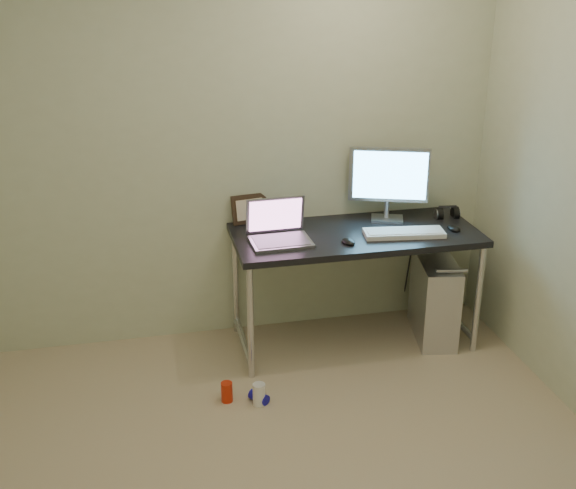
# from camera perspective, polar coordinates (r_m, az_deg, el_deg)

# --- Properties ---
(wall_back) EXTENTS (3.50, 0.02, 2.50)m
(wall_back) POSITION_cam_1_polar(r_m,az_deg,el_deg) (4.39, -5.82, 7.77)
(wall_back) COLOR beige
(wall_back) RESTS_ON ground
(desk) EXTENTS (1.49, 0.65, 0.75)m
(desk) POSITION_cam_1_polar(r_m,az_deg,el_deg) (4.44, 5.34, -0.02)
(desk) COLOR black
(desk) RESTS_ON ground
(tower_computer) EXTENTS (0.31, 0.54, 0.57)m
(tower_computer) POSITION_cam_1_polar(r_m,az_deg,el_deg) (4.74, 11.48, -4.17)
(tower_computer) COLOR silver
(tower_computer) RESTS_ON ground
(cable_a) EXTENTS (0.01, 0.16, 0.69)m
(cable_a) POSITION_cam_1_polar(r_m,az_deg,el_deg) (4.93, 9.60, -1.25)
(cable_a) COLOR black
(cable_a) RESTS_ON ground
(cable_b) EXTENTS (0.02, 0.11, 0.71)m
(cable_b) POSITION_cam_1_polar(r_m,az_deg,el_deg) (4.96, 10.63, -1.46)
(cable_b) COLOR black
(cable_b) RESTS_ON ground
(can_red) EXTENTS (0.08, 0.08, 0.12)m
(can_red) POSITION_cam_1_polar(r_m,az_deg,el_deg) (4.11, -4.85, -11.53)
(can_red) COLOR red
(can_red) RESTS_ON ground
(can_white) EXTENTS (0.08, 0.08, 0.13)m
(can_white) POSITION_cam_1_polar(r_m,az_deg,el_deg) (4.07, -2.30, -11.74)
(can_white) COLOR white
(can_white) RESTS_ON ground
(can_blue) EXTENTS (0.12, 0.12, 0.06)m
(can_blue) POSITION_cam_1_polar(r_m,az_deg,el_deg) (4.11, -2.31, -11.96)
(can_blue) COLOR #1410A5
(can_blue) RESTS_ON ground
(laptop) EXTENTS (0.36, 0.30, 0.24)m
(laptop) POSITION_cam_1_polar(r_m,az_deg,el_deg) (4.24, -0.74, 1.06)
(laptop) COLOR #A7A8AE
(laptop) RESTS_ON desk
(monitor) EXTENTS (0.48, 0.21, 0.47)m
(monitor) POSITION_cam_1_polar(r_m,az_deg,el_deg) (4.55, 7.98, 5.21)
(monitor) COLOR #A7A8AE
(monitor) RESTS_ON desk
(keyboard) EXTENTS (0.50, 0.22, 0.03)m
(keyboard) POSITION_cam_1_polar(r_m,az_deg,el_deg) (4.38, 9.15, 0.90)
(keyboard) COLOR silver
(keyboard) RESTS_ON desk
(mouse_right) EXTENTS (0.08, 0.12, 0.04)m
(mouse_right) POSITION_cam_1_polar(r_m,az_deg,el_deg) (4.53, 12.98, 1.35)
(mouse_right) COLOR black
(mouse_right) RESTS_ON desk
(mouse_left) EXTENTS (0.09, 0.12, 0.04)m
(mouse_left) POSITION_cam_1_polar(r_m,az_deg,el_deg) (4.22, 4.78, 0.33)
(mouse_left) COLOR black
(mouse_left) RESTS_ON desk
(headphones) EXTENTS (0.15, 0.09, 0.10)m
(headphones) POSITION_cam_1_polar(r_m,az_deg,el_deg) (4.73, 12.46, 2.42)
(headphones) COLOR black
(headphones) RESTS_ON desk
(picture_frame) EXTENTS (0.24, 0.10, 0.18)m
(picture_frame) POSITION_cam_1_polar(r_m,az_deg,el_deg) (4.51, -3.06, 2.83)
(picture_frame) COLOR black
(picture_frame) RESTS_ON desk
(webcam) EXTENTS (0.04, 0.03, 0.11)m
(webcam) POSITION_cam_1_polar(r_m,az_deg,el_deg) (4.56, -0.01, 2.94)
(webcam) COLOR silver
(webcam) RESTS_ON desk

